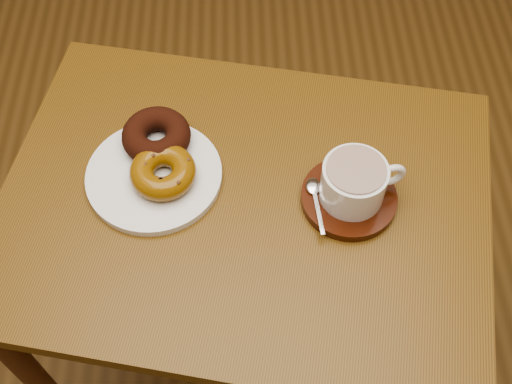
{
  "coord_description": "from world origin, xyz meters",
  "views": [
    {
      "loc": [
        0.3,
        -0.71,
        1.6
      ],
      "look_at": [
        0.32,
        -0.16,
        0.75
      ],
      "focal_mm": 45.0,
      "sensor_mm": 36.0,
      "label": 1
    }
  ],
  "objects_px": {
    "saucer": "(349,198)",
    "coffee_cup": "(355,182)",
    "cafe_table": "(245,235)",
    "donut_plate": "(154,175)"
  },
  "relations": [
    {
      "from": "cafe_table",
      "to": "saucer",
      "type": "bearing_deg",
      "value": 9.09
    },
    {
      "from": "cafe_table",
      "to": "saucer",
      "type": "distance_m",
      "value": 0.21
    },
    {
      "from": "cafe_table",
      "to": "saucer",
      "type": "relative_size",
      "value": 5.82
    },
    {
      "from": "cafe_table",
      "to": "donut_plate",
      "type": "bearing_deg",
      "value": 174.23
    },
    {
      "from": "saucer",
      "to": "coffee_cup",
      "type": "bearing_deg",
      "value": 19.05
    },
    {
      "from": "donut_plate",
      "to": "saucer",
      "type": "distance_m",
      "value": 0.32
    },
    {
      "from": "cafe_table",
      "to": "saucer",
      "type": "xyz_separation_m",
      "value": [
        0.17,
        -0.01,
        0.12
      ]
    },
    {
      "from": "saucer",
      "to": "coffee_cup",
      "type": "xyz_separation_m",
      "value": [
        0.0,
        0.0,
        0.04
      ]
    },
    {
      "from": "saucer",
      "to": "cafe_table",
      "type": "bearing_deg",
      "value": 177.3
    },
    {
      "from": "donut_plate",
      "to": "saucer",
      "type": "bearing_deg",
      "value": -9.76
    }
  ]
}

